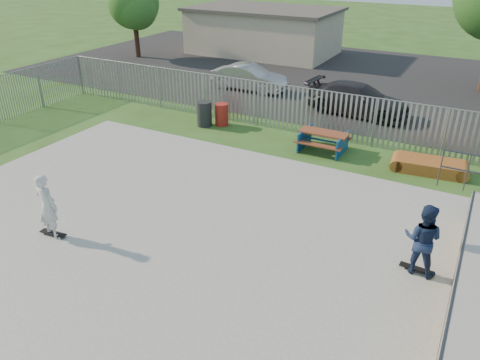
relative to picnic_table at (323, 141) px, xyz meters
The scene contains 16 objects.
ground 7.97m from the picnic_table, 104.90° to the right, with size 120.00×120.00×0.00m, color #30511B.
concrete_slab 7.97m from the picnic_table, 104.90° to the right, with size 15.00×12.00×0.15m, color gray.
fence 3.33m from the picnic_table, 108.63° to the right, with size 26.04×16.02×2.00m.
picnic_table is the anchor object (origin of this frame).
funbox 3.96m from the picnic_table, ahead, with size 2.28×1.30×0.44m.
trash_bin_red 4.98m from the picnic_table, behind, with size 0.59×0.59×0.98m, color maroon.
trash_bin_grey 5.57m from the picnic_table, behind, with size 0.66×0.66×1.10m, color black.
parking_lot 11.50m from the picnic_table, 100.26° to the left, with size 40.00×18.00×0.02m, color black.
car_silver 8.91m from the picnic_table, 136.26° to the left, with size 1.45×4.16×1.37m, color #AAA9AE.
car_dark 4.95m from the picnic_table, 90.65° to the left, with size 1.99×4.89×1.42m, color black.
building 18.35m from the picnic_table, 123.28° to the left, with size 10.40×6.40×3.20m.
tree_left 20.16m from the picnic_table, 150.31° to the left, with size 3.51×3.51×5.41m.
skateboard_a 7.80m from the picnic_table, 53.76° to the right, with size 0.81×0.25×0.08m.
skateboard_b 10.36m from the picnic_table, 114.93° to the right, with size 0.82×0.28×0.08m.
skater_navy 7.83m from the picnic_table, 53.76° to the right, with size 0.89×0.69×1.83m, color #162446.
skater_white 10.38m from the picnic_table, 114.93° to the right, with size 0.67×0.44×1.83m, color silver.
Camera 1 is at (7.25, -8.66, 7.25)m, focal length 35.00 mm.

